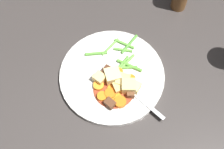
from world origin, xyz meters
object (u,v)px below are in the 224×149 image
(carrot_slice_4, at_px, (131,79))
(carrot_slice_6, at_px, (115,98))
(potato_chunk_4, at_px, (134,87))
(carrot_slice_7, at_px, (102,96))
(potato_chunk_0, at_px, (123,81))
(carrot_slice_5, at_px, (120,102))
(carrot_slice_0, at_px, (112,89))
(carrot_slice_2, at_px, (110,94))
(potato_chunk_1, at_px, (113,76))
(fork, at_px, (136,95))
(potato_chunk_5, at_px, (119,87))
(carrot_slice_1, at_px, (119,74))
(potato_chunk_3, at_px, (99,78))
(meat_chunk_1, at_px, (107,74))
(carrot_slice_3, at_px, (99,85))
(meat_chunk_2, at_px, (110,103))
(potato_chunk_2, at_px, (129,86))
(meat_chunk_0, at_px, (131,93))
(dinner_plate, at_px, (112,76))

(carrot_slice_4, bearing_deg, carrot_slice_6, -46.47)
(carrot_slice_4, xyz_separation_m, potato_chunk_4, (0.02, 0.01, 0.01))
(carrot_slice_7, bearing_deg, potato_chunk_0, 119.96)
(carrot_slice_7, height_order, potato_chunk_0, potato_chunk_0)
(carrot_slice_5, relative_size, potato_chunk_0, 0.87)
(carrot_slice_0, xyz_separation_m, carrot_slice_2, (0.01, -0.01, 0.00))
(potato_chunk_1, relative_size, fork, 0.27)
(potato_chunk_4, distance_m, potato_chunk_5, 0.04)
(carrot_slice_1, bearing_deg, potato_chunk_0, 16.42)
(carrot_slice_5, bearing_deg, carrot_slice_2, -138.97)
(carrot_slice_2, xyz_separation_m, potato_chunk_0, (-0.03, 0.04, 0.01))
(carrot_slice_7, distance_m, potato_chunk_3, 0.05)
(carrot_slice_5, height_order, potato_chunk_4, potato_chunk_4)
(fork, bearing_deg, carrot_slice_5, -70.01)
(meat_chunk_1, bearing_deg, carrot_slice_3, -43.47)
(potato_chunk_3, bearing_deg, carrot_slice_0, 43.51)
(potato_chunk_1, bearing_deg, potato_chunk_0, 55.19)
(potato_chunk_0, relative_size, potato_chunk_3, 1.21)
(carrot_slice_2, height_order, meat_chunk_2, meat_chunk_2)
(carrot_slice_1, height_order, carrot_slice_2, carrot_slice_2)
(potato_chunk_1, bearing_deg, potato_chunk_2, 45.10)
(potato_chunk_0, relative_size, meat_chunk_2, 1.35)
(potato_chunk_5, height_order, fork, potato_chunk_5)
(potato_chunk_0, xyz_separation_m, potato_chunk_1, (-0.02, -0.02, 0.00))
(carrot_slice_3, bearing_deg, carrot_slice_4, 94.05)
(potato_chunk_3, bearing_deg, meat_chunk_1, 116.96)
(potato_chunk_1, height_order, meat_chunk_0, potato_chunk_1)
(carrot_slice_1, height_order, potato_chunk_3, potato_chunk_3)
(potato_chunk_1, bearing_deg, carrot_slice_7, -35.08)
(dinner_plate, height_order, meat_chunk_1, meat_chunk_1)
(carrot_slice_0, bearing_deg, carrot_slice_7, -58.25)
(carrot_slice_5, height_order, potato_chunk_1, potato_chunk_1)
(carrot_slice_1, xyz_separation_m, potato_chunk_1, (0.01, -0.02, 0.01))
(carrot_slice_1, distance_m, potato_chunk_2, 0.05)
(potato_chunk_3, xyz_separation_m, fork, (0.05, 0.09, -0.01))
(meat_chunk_2, bearing_deg, dinner_plate, 169.06)
(carrot_slice_1, height_order, potato_chunk_1, potato_chunk_1)
(carrot_slice_2, distance_m, carrot_slice_3, 0.04)
(carrot_slice_7, bearing_deg, carrot_slice_2, 100.57)
(potato_chunk_0, bearing_deg, meat_chunk_2, -35.62)
(carrot_slice_0, height_order, carrot_slice_4, carrot_slice_4)
(potato_chunk_1, distance_m, meat_chunk_2, 0.07)
(carrot_slice_5, xyz_separation_m, meat_chunk_2, (0.00, -0.03, 0.00))
(carrot_slice_3, relative_size, potato_chunk_3, 0.96)
(dinner_plate, height_order, potato_chunk_1, potato_chunk_1)
(potato_chunk_1, xyz_separation_m, potato_chunk_2, (0.04, 0.04, 0.00))
(carrot_slice_1, xyz_separation_m, carrot_slice_4, (0.02, 0.03, 0.00))
(carrot_slice_4, xyz_separation_m, meat_chunk_0, (0.04, -0.01, 0.00))
(potato_chunk_3, relative_size, potato_chunk_4, 1.03)
(carrot_slice_7, relative_size, potato_chunk_5, 0.89)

